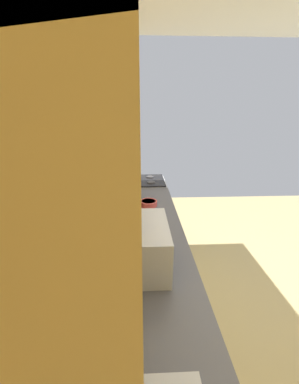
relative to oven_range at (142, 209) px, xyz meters
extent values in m
plane|color=tan|center=(-1.44, -1.09, -0.46)|extent=(6.04, 6.04, 0.00)
cube|color=#F0C174|center=(-1.44, 0.39, 0.93)|extent=(3.90, 0.12, 2.77)
cube|color=#DEC473|center=(-1.81, 0.01, -0.03)|extent=(3.00, 0.64, 0.86)
cube|color=#4D4D53|center=(-1.81, 0.01, 0.42)|extent=(3.03, 0.67, 0.02)
cube|color=#332819|center=(-2.02, -0.32, -0.03)|extent=(0.01, 0.01, 0.79)
cube|color=#332819|center=(-1.59, -0.32, -0.03)|extent=(0.01, 0.01, 0.79)
cube|color=#332819|center=(-1.16, -0.32, -0.03)|extent=(0.01, 0.01, 0.79)
cube|color=#332819|center=(-0.74, -0.32, -0.03)|extent=(0.01, 0.01, 0.79)
cube|color=#E0BE70|center=(-1.81, 0.17, 1.29)|extent=(2.24, 0.30, 0.58)
cube|color=#B7BABF|center=(0.00, 0.00, -0.02)|extent=(0.60, 0.65, 0.88)
cube|color=black|center=(0.00, -0.33, -0.06)|extent=(0.47, 0.01, 0.48)
cube|color=black|center=(0.00, 0.00, 0.44)|extent=(0.57, 0.62, 0.02)
cube|color=#B7BABF|center=(0.00, 0.31, 0.52)|extent=(0.57, 0.04, 0.18)
cylinder|color=#38383D|center=(-0.13, -0.12, 0.45)|extent=(0.11, 0.11, 0.01)
cylinder|color=#38383D|center=(0.13, -0.12, 0.45)|extent=(0.11, 0.11, 0.01)
cylinder|color=#38383D|center=(-0.13, 0.12, 0.45)|extent=(0.11, 0.11, 0.01)
cylinder|color=#38383D|center=(0.13, 0.12, 0.45)|extent=(0.11, 0.11, 0.01)
cube|color=#B7BABF|center=(-1.82, 0.03, 0.57)|extent=(0.48, 0.34, 0.29)
cube|color=black|center=(-1.86, -0.15, 0.57)|extent=(0.30, 0.01, 0.20)
cube|color=#2D2D33|center=(-1.63, -0.15, 0.57)|extent=(0.09, 0.01, 0.20)
cylinder|color=#D84C47|center=(-0.87, -0.06, 0.45)|extent=(0.18, 0.18, 0.05)
cylinder|color=#D94B49|center=(-0.87, -0.06, 0.47)|extent=(0.15, 0.15, 0.03)
camera|label=1|loc=(-3.05, 0.03, 1.37)|focal=21.14mm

